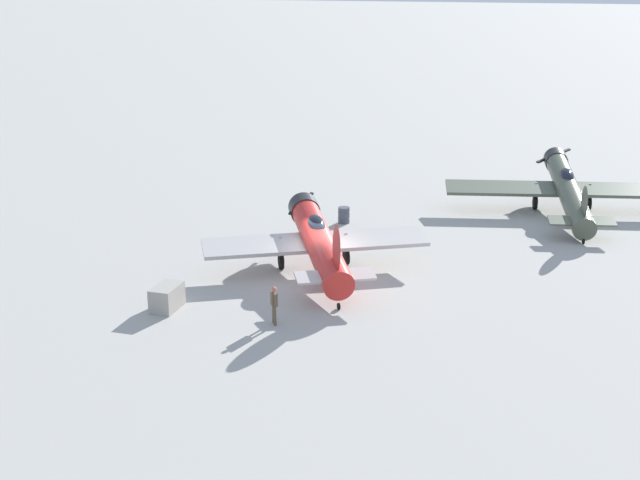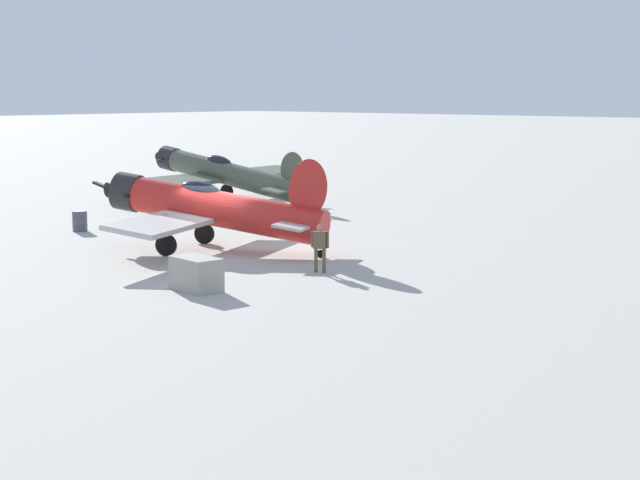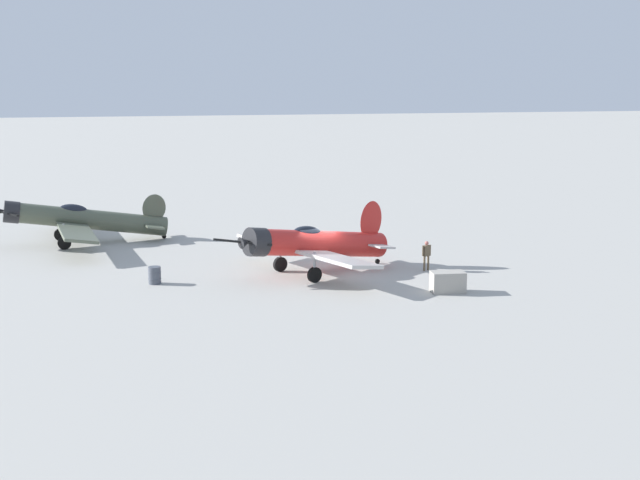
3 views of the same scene
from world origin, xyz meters
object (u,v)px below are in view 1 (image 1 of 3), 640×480
airplane_foreground (318,240)px  ground_crew_mechanic (274,301)px  equipment_crate (167,297)px  airplane_mid_apron (567,189)px  fuel_drum (344,215)px

airplane_foreground → ground_crew_mechanic: (0.67, 6.17, -0.66)m
equipment_crate → ground_crew_mechanic: bearing=170.7°
airplane_foreground → ground_crew_mechanic: size_ratio=6.51×
airplane_mid_apron → equipment_crate: 24.62m
airplane_mid_apron → ground_crew_mechanic: (12.69, 18.08, -0.57)m
fuel_drum → equipment_crate: bearing=68.3°
equipment_crate → fuel_drum: equipment_crate is taller
ground_crew_mechanic → fuel_drum: bearing=64.4°
airplane_foreground → airplane_mid_apron: size_ratio=0.78×
fuel_drum → airplane_foreground: bearing=90.4°
equipment_crate → fuel_drum: bearing=-111.7°
airplane_mid_apron → fuel_drum: size_ratio=15.28×
equipment_crate → fuel_drum: (-5.42, -13.64, -0.07)m
airplane_foreground → airplane_mid_apron: bearing=-66.8°
airplane_foreground → equipment_crate: (5.47, 5.38, -1.13)m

